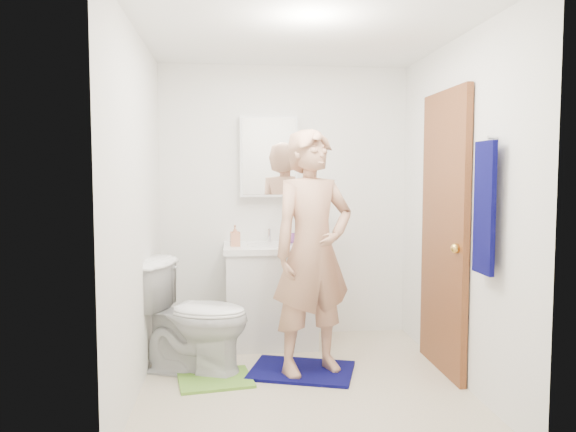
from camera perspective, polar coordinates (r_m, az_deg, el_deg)
The scene contains 22 objects.
floor at distance 4.09m, azimuth 1.41°, elevation -16.63°, with size 2.20×2.40×0.02m, color beige.
ceiling at distance 3.94m, azimuth 1.48°, elevation 18.39°, with size 2.20×2.40×0.02m, color white.
wall_back at distance 5.03m, azimuth -0.33°, elevation 1.46°, with size 2.20×0.02×2.40m, color white.
wall_front at distance 2.64m, azimuth 4.83°, elevation -1.26°, with size 2.20×0.02×2.40m, color white.
wall_left at distance 3.85m, azimuth -15.19°, elevation 0.39°, with size 0.02×2.40×2.40m, color white.
wall_right at distance 4.12m, azimuth 16.94°, elevation 0.61°, with size 0.02×2.40×2.40m, color white.
vanity_cabinet at distance 4.83m, azimuth -1.77°, elevation -8.25°, with size 0.75×0.55×0.80m, color white.
countertop at distance 4.76m, azimuth -1.78°, elevation -3.25°, with size 0.79×0.59×0.05m, color white.
sink_basin at distance 4.76m, azimuth -1.78°, elevation -3.07°, with size 0.40×0.40×0.03m, color white.
faucet at distance 4.93m, azimuth -1.94°, elevation -1.99°, with size 0.03×0.03×0.12m, color silver.
medicine_cabinet at distance 4.94m, azimuth -1.99°, elevation 6.05°, with size 0.50×0.12×0.70m, color white.
mirror_panel at distance 4.88m, azimuth -1.94°, elevation 6.07°, with size 0.46×0.01×0.66m, color white.
door at distance 4.26m, azimuth 15.54°, elevation -1.60°, with size 0.05×0.80×2.05m, color brown.
door_knob at distance 3.96m, azimuth 16.68°, elevation -3.17°, with size 0.07×0.07×0.07m, color gold.
towel at distance 3.57m, azimuth 19.33°, elevation 0.80°, with size 0.03×0.24×0.80m, color #08084B.
towel_hook at distance 3.58m, azimuth 20.08°, elevation 7.51°, with size 0.02×0.02×0.06m, color silver.
toilet at distance 4.22m, azimuth -9.54°, elevation -9.99°, with size 0.46×0.81×0.83m, color white.
bath_mat at distance 4.26m, azimuth 1.41°, elevation -15.44°, with size 0.73×0.52×0.02m, color #08084B.
green_rug at distance 4.14m, azimuth -7.41°, elevation -16.13°, with size 0.51×0.43×0.02m, color #6EAB39.
soap_dispenser at distance 4.68m, azimuth -5.41°, elevation -2.00°, with size 0.08×0.08×0.18m, color tan.
toothbrush_cup at distance 4.85m, azimuth 0.25°, elevation -2.28°, with size 0.11×0.11×0.09m, color #884598.
man at distance 4.02m, azimuth 2.52°, elevation -3.66°, with size 0.64×0.42×1.75m, color tan.
Camera 1 is at (-0.49, -3.79, 1.46)m, focal length 35.00 mm.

